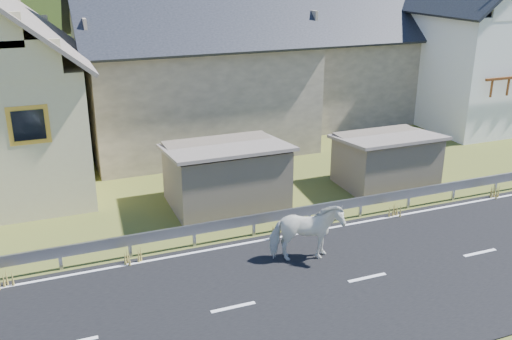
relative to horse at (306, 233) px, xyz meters
name	(u,v)px	position (x,y,z in m)	size (l,w,h in m)	color
ground	(367,279)	(1.17, -1.57, -0.93)	(160.00, 160.00, 0.00)	#414918
road	(367,278)	(1.17, -1.57, -0.91)	(60.00, 7.00, 0.04)	black
lane_markings	(367,278)	(1.17, -1.57, -0.89)	(60.00, 6.60, 0.01)	silver
guardrail	(309,211)	(1.17, 2.11, -0.37)	(28.10, 0.09, 0.75)	#93969B
shed_left	(226,176)	(-0.83, 4.93, 0.17)	(4.30, 3.30, 2.40)	#706253
shed_right	(386,161)	(5.67, 4.43, 0.07)	(3.80, 2.90, 2.20)	#706253
house_stone_a	(188,45)	(0.17, 13.43, 3.70)	(10.80, 9.80, 8.90)	tan
house_stone_b	(349,39)	(10.17, 15.43, 3.30)	(9.80, 8.80, 8.10)	tan
house_white	(471,25)	(16.17, 12.43, 4.13)	(8.80, 10.80, 9.70)	white
mountain	(75,55)	(6.17, 178.43, -20.93)	(440.00, 280.00, 260.00)	#223B15
horse	(306,233)	(0.00, 0.00, 0.00)	(2.12, 0.97, 1.79)	silver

